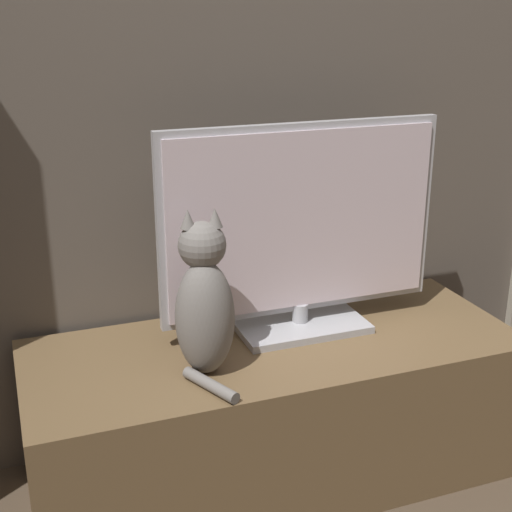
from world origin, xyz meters
TOP-DOWN VIEW (x-y plane):
  - tv_stand at (0.00, 0.92)m, footprint 1.30×0.52m
  - tv at (0.10, 0.99)m, footprint 0.77×0.21m
  - cat at (-0.21, 0.84)m, footprint 0.16×0.27m

SIDE VIEW (x-z plane):
  - tv_stand at x=0.00m, z-range 0.00..0.40m
  - cat at x=-0.21m, z-range 0.38..0.78m
  - tv at x=0.10m, z-range 0.40..0.96m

